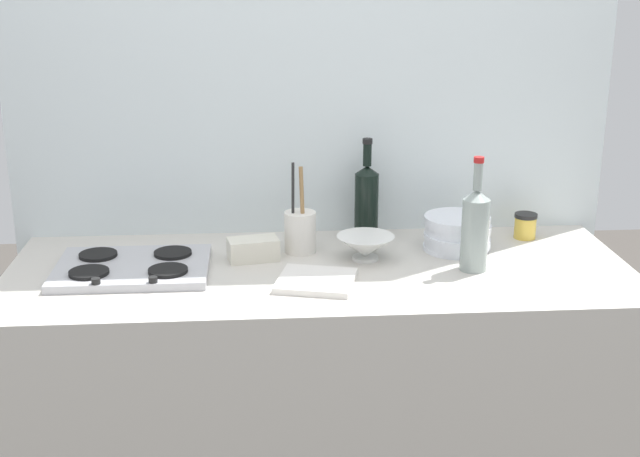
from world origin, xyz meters
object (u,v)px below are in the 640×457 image
stovetop_hob (132,267)px  cutting_board (316,281)px  mixing_bowl (365,247)px  wine_bottle_mid_left (366,200)px  plate_stack (457,233)px  condiment_jar_front (525,226)px  wine_bottle_leftmost (475,228)px  utensil_crock (300,231)px  butter_dish (253,249)px

stovetop_hob → cutting_board: size_ratio=2.11×
stovetop_hob → cutting_board: stovetop_hob is taller
mixing_bowl → wine_bottle_mid_left: bearing=82.4°
plate_stack → mixing_bowl: 0.30m
condiment_jar_front → wine_bottle_leftmost: bearing=-130.8°
wine_bottle_leftmost → wine_bottle_mid_left: wine_bottle_leftmost is taller
stovetop_hob → condiment_jar_front: (1.20, 0.22, 0.03)m
stovetop_hob → utensil_crock: 0.51m
stovetop_hob → condiment_jar_front: size_ratio=5.35×
wine_bottle_leftmost → cutting_board: (-0.46, -0.08, -0.12)m
plate_stack → mixing_bowl: bearing=-166.4°
utensil_crock → wine_bottle_mid_left: bearing=28.3°
plate_stack → wine_bottle_leftmost: 0.19m
wine_bottle_leftmost → utensil_crock: 0.53m
stovetop_hob → condiment_jar_front: bearing=10.4°
condiment_jar_front → plate_stack: bearing=-158.4°
wine_bottle_mid_left → cutting_board: (-0.19, -0.39, -0.12)m
stovetop_hob → butter_dish: 0.35m
condiment_jar_front → cutting_board: bearing=-153.0°
wine_bottle_mid_left → utensil_crock: 0.25m
stovetop_hob → wine_bottle_leftmost: size_ratio=1.30×
wine_bottle_mid_left → utensil_crock: bearing=-151.7°
mixing_bowl → butter_dish: mixing_bowl is taller
utensil_crock → condiment_jar_front: 0.72m
plate_stack → wine_bottle_leftmost: size_ratio=0.63×
plate_stack → wine_bottle_mid_left: size_ratio=0.64×
plate_stack → butter_dish: 0.62m
plate_stack → cutting_board: 0.52m
wine_bottle_leftmost → mixing_bowl: 0.33m
stovetop_hob → butter_dish: butter_dish is taller
plate_stack → wine_bottle_leftmost: wine_bottle_leftmost is taller
mixing_bowl → cutting_board: bearing=-130.5°
stovetop_hob → wine_bottle_leftmost: wine_bottle_leftmost is taller
utensil_crock → cutting_board: utensil_crock is taller
butter_dish → utensil_crock: (0.14, 0.06, 0.03)m
wine_bottle_mid_left → stovetop_hob: bearing=-159.8°
stovetop_hob → plate_stack: size_ratio=2.08×
stovetop_hob → plate_stack: 0.97m
stovetop_hob → wine_bottle_mid_left: wine_bottle_mid_left is taller
stovetop_hob → mixing_bowl: bearing=4.7°
mixing_bowl → cutting_board: 0.25m
mixing_bowl → cutting_board: (-0.16, -0.19, -0.03)m
wine_bottle_leftmost → butter_dish: (-0.63, 0.13, -0.09)m
wine_bottle_leftmost → condiment_jar_front: 0.37m
wine_bottle_mid_left → utensil_crock: size_ratio=1.15×
butter_dish → plate_stack: bearing=4.2°
wine_bottle_leftmost → mixing_bowl: (-0.30, 0.11, -0.08)m
mixing_bowl → butter_dish: 0.33m
cutting_board → condiment_jar_front: bearing=27.0°
wine_bottle_leftmost → cutting_board: wine_bottle_leftmost is taller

